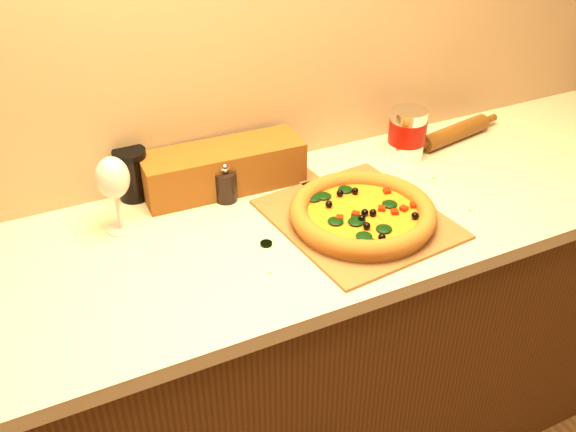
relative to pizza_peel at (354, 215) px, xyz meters
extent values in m
plane|color=#9E8460|center=(-0.25, 0.37, 0.45)|extent=(4.00, 0.00, 4.00)
cube|color=#4A250F|center=(-0.25, 0.05, -0.47)|extent=(2.80, 0.65, 0.86)
cube|color=#C2B397|center=(-0.25, 0.05, -0.02)|extent=(2.84, 0.68, 0.04)
cube|color=brown|center=(0.00, -0.02, 0.00)|extent=(0.44, 0.48, 0.01)
cube|color=brown|center=(-0.03, 0.27, 0.00)|extent=(0.08, 0.18, 0.01)
cylinder|color=#BF792F|center=(0.00, -0.04, 0.01)|extent=(0.35, 0.35, 0.02)
cylinder|color=gold|center=(0.00, -0.04, 0.03)|extent=(0.29, 0.29, 0.01)
torus|color=brown|center=(0.00, -0.04, 0.03)|extent=(0.37, 0.37, 0.05)
ellipsoid|color=black|center=(0.06, 0.00, 0.04)|extent=(0.04, 0.04, 0.01)
sphere|color=black|center=(-0.04, -0.06, 0.04)|extent=(0.02, 0.02, 0.02)
cube|color=maroon|center=(0.02, -0.09, 0.04)|extent=(0.02, 0.02, 0.01)
cylinder|color=black|center=(-0.26, -0.01, 0.00)|extent=(0.04, 0.04, 0.01)
cylinder|color=black|center=(-0.27, 0.22, 0.04)|extent=(0.06, 0.06, 0.09)
sphere|color=silver|center=(-0.27, 0.22, 0.09)|extent=(0.03, 0.03, 0.03)
cylinder|color=#58320F|center=(0.51, 0.24, 0.02)|extent=(0.27, 0.10, 0.05)
cylinder|color=#58320F|center=(0.67, 0.27, 0.02)|extent=(0.07, 0.03, 0.02)
cylinder|color=#58320F|center=(0.35, 0.21, 0.02)|extent=(0.07, 0.03, 0.02)
cylinder|color=silver|center=(0.31, 0.22, 0.07)|extent=(0.11, 0.11, 0.15)
cylinder|color=#890C05|center=(0.31, 0.22, 0.08)|extent=(0.11, 0.11, 0.07)
cube|color=#613612|center=(-0.25, 0.29, 0.06)|extent=(0.45, 0.16, 0.12)
cylinder|color=silver|center=(-0.56, 0.21, 0.00)|extent=(0.07, 0.07, 0.00)
cylinder|color=silver|center=(-0.56, 0.21, 0.05)|extent=(0.01, 0.01, 0.09)
ellipsoid|color=silver|center=(-0.56, 0.21, 0.15)|extent=(0.08, 0.08, 0.11)
cylinder|color=black|center=(-0.48, 0.35, 0.06)|extent=(0.08, 0.08, 0.13)
cylinder|color=black|center=(-0.48, 0.35, 0.13)|extent=(0.09, 0.09, 0.02)
camera|label=1|loc=(-0.76, -1.18, 0.92)|focal=40.00mm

